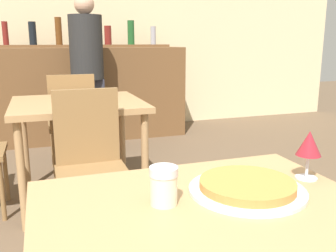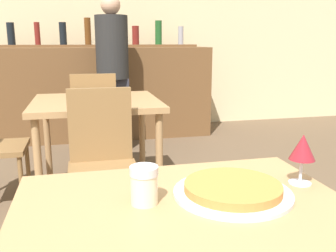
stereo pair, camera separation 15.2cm
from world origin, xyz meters
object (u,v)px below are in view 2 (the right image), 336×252
(person_standing, at_px, (113,69))
(pizza_tray, at_px, (233,190))
(chair_far_side_front, at_px, (102,155))
(wine_glass, at_px, (303,149))
(cheese_shaker, at_px, (144,185))
(chair_far_side_back, at_px, (94,116))

(person_standing, bearing_deg, pizza_tray, -88.59)
(chair_far_side_front, bearing_deg, person_standing, 82.86)
(chair_far_side_front, relative_size, person_standing, 0.55)
(pizza_tray, bearing_deg, wine_glass, 8.67)
(person_standing, bearing_deg, chair_far_side_front, -97.14)
(wine_glass, bearing_deg, chair_far_side_front, 115.43)
(pizza_tray, bearing_deg, cheese_shaker, 179.45)
(chair_far_side_back, xyz_separation_m, person_standing, (0.24, 0.70, 0.37))
(chair_far_side_front, relative_size, pizza_tray, 2.60)
(pizza_tray, distance_m, cheese_shaker, 0.26)
(chair_far_side_front, distance_m, person_standing, 1.93)
(chair_far_side_front, xyz_separation_m, chair_far_side_back, (-0.00, 1.18, 0.00))
(pizza_tray, height_order, wine_glass, wine_glass)
(chair_far_side_front, distance_m, wine_glass, 1.33)
(pizza_tray, xyz_separation_m, cheese_shaker, (-0.26, 0.00, 0.04))
(chair_far_side_back, xyz_separation_m, cheese_shaker, (0.05, -2.38, 0.27))
(chair_far_side_back, height_order, person_standing, person_standing)
(chair_far_side_front, height_order, chair_far_side_back, same)
(chair_far_side_back, bearing_deg, chair_far_side_front, 90.00)
(person_standing, bearing_deg, cheese_shaker, -93.41)
(chair_far_side_back, relative_size, wine_glass, 5.64)
(chair_far_side_front, distance_m, cheese_shaker, 1.23)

